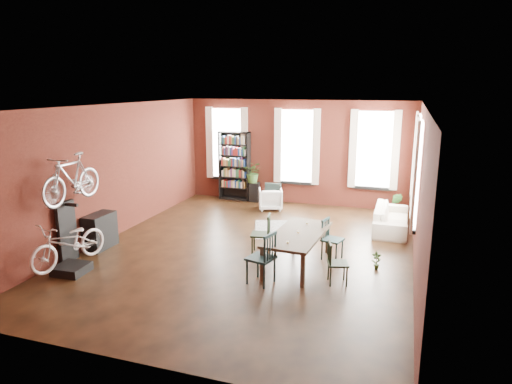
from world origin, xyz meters
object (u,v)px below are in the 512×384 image
at_px(dining_chair_d, 332,240).
at_px(bike_trainer, 72,269).
at_px(dining_chair_c, 338,263).
at_px(console_table, 100,231).
at_px(plant_stand, 254,192).
at_px(bicycle_floor, 67,223).
at_px(dining_table, 298,249).
at_px(dining_chair_a, 261,258).
at_px(dining_chair_b, 261,234).
at_px(bookshelf, 235,166).
at_px(white_armchair, 270,198).
at_px(cream_sofa, 392,214).

bearing_deg(dining_chair_d, bike_trainer, 131.29).
xyz_separation_m(dining_chair_c, console_table, (-5.42, 0.21, 0.00)).
bearing_deg(dining_chair_c, plant_stand, 15.87).
xyz_separation_m(plant_stand, bicycle_floor, (-1.63, -6.54, 0.73)).
xyz_separation_m(dining_table, plant_stand, (-2.54, 4.77, -0.05)).
distance_m(dining_table, console_table, 4.53).
xyz_separation_m(dining_chair_a, plant_stand, (-2.08, 5.80, -0.20)).
bearing_deg(dining_chair_c, dining_chair_b, 44.00).
height_order(dining_chair_a, bookshelf, bookshelf).
xyz_separation_m(dining_table, bike_trainer, (-4.15, -1.79, -0.27)).
bearing_deg(plant_stand, dining_chair_d, -52.86).
distance_m(dining_chair_b, white_armchair, 3.70).
height_order(dining_chair_c, console_table, console_table).
height_order(bookshelf, bicycle_floor, bookshelf).
height_order(plant_stand, bicycle_floor, bicycle_floor).
bearing_deg(plant_stand, white_armchair, -44.49).
xyz_separation_m(dining_chair_a, dining_chair_c, (1.37, 0.44, -0.10)).
relative_size(cream_sofa, plant_stand, 3.42).
xyz_separation_m(bike_trainer, plant_stand, (1.61, 6.56, 0.22)).
relative_size(dining_chair_a, bike_trainer, 1.70).
height_order(dining_chair_b, bicycle_floor, bicycle_floor).
bearing_deg(dining_chair_a, dining_chair_b, -147.41).
bearing_deg(plant_stand, console_table, -110.87).
height_order(dining_chair_d, white_armchair, dining_chair_d).
relative_size(dining_chair_d, bike_trainer, 1.47).
xyz_separation_m(white_armchair, bicycle_floor, (-2.38, -5.79, 0.68)).
bearing_deg(dining_table, dining_chair_d, 48.55).
bearing_deg(bicycle_floor, dining_chair_c, 23.78).
relative_size(white_armchair, bicycle_floor, 0.41).
bearing_deg(bike_trainer, console_table, 104.32).
bearing_deg(dining_chair_b, dining_chair_a, 7.37).
xyz_separation_m(dining_table, bookshelf, (-3.23, 4.82, 0.75)).
relative_size(dining_chair_c, white_armchair, 1.15).
bearing_deg(cream_sofa, bicycle_floor, 129.65).
relative_size(dining_table, dining_chair_c, 2.59).
bearing_deg(dining_chair_d, bookshelf, 56.98).
bearing_deg(console_table, dining_chair_a, -9.14).
bearing_deg(dining_chair_c, dining_chair_d, -3.04).
relative_size(dining_chair_b, dining_chair_d, 1.02).
bearing_deg(plant_stand, dining_table, -61.93).
bearing_deg(white_armchair, bicycle_floor, 47.64).
xyz_separation_m(dining_chair_a, console_table, (-4.05, 0.65, -0.10)).
distance_m(dining_chair_d, bookshelf, 5.74).
xyz_separation_m(dining_chair_b, console_table, (-3.58, -0.81, -0.04)).
xyz_separation_m(dining_chair_c, plant_stand, (-3.45, 5.37, -0.09)).
height_order(white_armchair, bike_trainer, white_armchair).
bearing_deg(dining_chair_c, dining_chair_a, 90.84).
relative_size(dining_chair_c, bike_trainer, 1.36).
relative_size(dining_table, dining_chair_a, 2.07).
xyz_separation_m(cream_sofa, console_table, (-6.23, -3.50, -0.01)).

